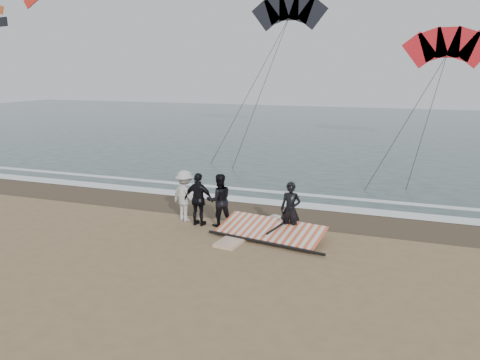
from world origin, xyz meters
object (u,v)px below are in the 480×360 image
object	(u,v)px
man_main	(290,210)
board_white	(240,235)
board_cream	(261,226)
sail_rig	(270,231)

from	to	relation	value
man_main	board_white	distance (m)	1.89
man_main	board_cream	size ratio (longest dim) A/B	0.74
board_cream	sail_rig	xyz separation A→B (m)	(0.55, -0.79, 0.14)
man_main	board_white	world-z (taller)	man_main
man_main	sail_rig	size ratio (longest dim) A/B	0.46
board_white	man_main	bearing A→B (deg)	28.23
man_main	board_cream	distance (m)	1.59
man_main	board_white	bearing A→B (deg)	-155.84
man_main	board_cream	xyz separation A→B (m)	(-1.19, 0.58, -0.88)
man_main	board_cream	bearing A→B (deg)	156.89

